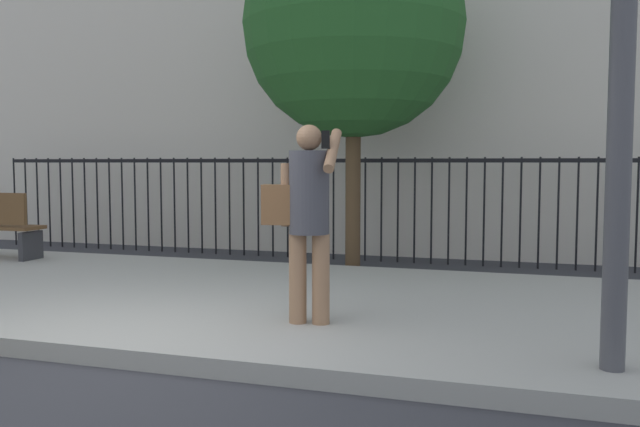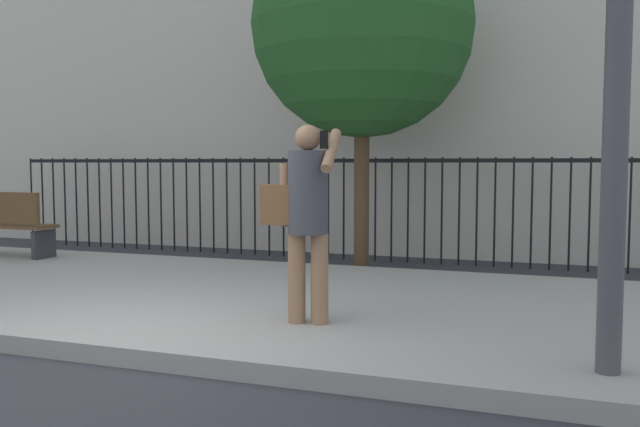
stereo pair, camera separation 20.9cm
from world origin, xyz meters
name	(u,v)px [view 1 (the left image)]	position (x,y,z in m)	size (l,w,h in m)	color
ground_plane	(92,366)	(0.00, 0.00, 0.00)	(60.00, 60.00, 0.00)	#333338
sidewalk	(222,300)	(0.00, 2.20, 0.07)	(28.00, 4.40, 0.15)	#9E9B93
iron_fence	(326,194)	(0.00, 5.90, 1.02)	(12.03, 0.04, 1.60)	black
pedestrian_on_phone	(306,209)	(1.29, 1.19, 1.13)	(0.68, 0.50, 1.69)	#936B4C
street_tree_near	(354,27)	(0.73, 4.84, 3.36)	(3.03, 3.03, 4.88)	#4C3823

